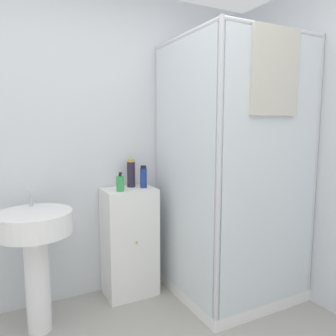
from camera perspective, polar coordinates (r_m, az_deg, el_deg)
The scene contains 7 objects.
wall_back at distance 2.73m, azimuth -16.35°, elevation 3.53°, with size 6.40×0.06×2.50m, color silver.
shower_enclosure at distance 2.79m, azimuth 10.65°, elevation -10.45°, with size 0.95×0.98×2.09m.
vanity_cabinet at distance 2.83m, azimuth -6.71°, elevation -12.62°, with size 0.42×0.32×0.91m.
sink at distance 2.44m, azimuth -22.08°, elevation -12.01°, with size 0.50×0.50×0.98m.
soap_dispenser at distance 2.60m, azimuth -8.34°, elevation -2.66°, with size 0.06×0.06×0.15m.
shampoo_bottle_tall_black at distance 2.76m, azimuth -6.45°, elevation -0.95°, with size 0.07×0.07×0.23m.
shampoo_bottle_blue at distance 2.71m, azimuth -4.30°, elevation -1.59°, with size 0.06×0.06×0.19m.
Camera 1 is at (-0.52, -0.98, 1.43)m, focal length 35.00 mm.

